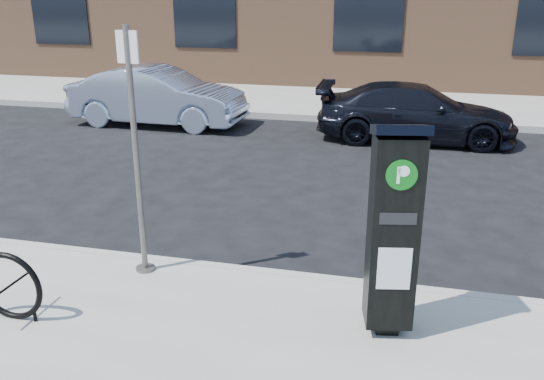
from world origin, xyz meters
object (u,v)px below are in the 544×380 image
(sign_pole, at_px, (136,157))
(car_dark, at_px, (415,113))
(car_silver, at_px, (158,96))
(parking_kiosk, at_px, (393,229))
(bike_rack, at_px, (10,286))

(sign_pole, relative_size, car_dark, 0.64)
(sign_pole, relative_size, car_silver, 0.64)
(parking_kiosk, bearing_deg, car_silver, 115.04)
(bike_rack, bearing_deg, sign_pole, 58.10)
(parking_kiosk, bearing_deg, bike_rack, 179.06)
(sign_pole, relative_size, bike_rack, 3.79)
(parking_kiosk, xyz_separation_m, car_dark, (0.18, 7.59, -0.55))
(car_dark, bearing_deg, car_silver, 87.50)
(sign_pole, xyz_separation_m, car_dark, (2.80, 7.03, -0.84))
(sign_pole, xyz_separation_m, bike_rack, (-0.76, -1.18, -0.95))
(bike_rack, distance_m, car_silver, 8.58)
(parking_kiosk, bearing_deg, car_dark, 77.34)
(parking_kiosk, xyz_separation_m, car_silver, (-5.64, 7.66, -0.47))
(parking_kiosk, bearing_deg, sign_pole, 156.52)
(parking_kiosk, xyz_separation_m, sign_pole, (-2.62, 0.56, 0.30))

